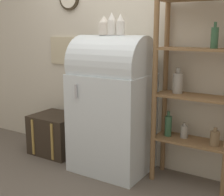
{
  "coord_description": "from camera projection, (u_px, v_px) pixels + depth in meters",
  "views": [
    {
      "loc": [
        1.67,
        -2.44,
        1.47
      ],
      "look_at": [
        -0.0,
        0.24,
        0.78
      ],
      "focal_mm": 50.0,
      "sensor_mm": 36.0,
      "label": 1
    }
  ],
  "objects": [
    {
      "name": "ground_plane",
      "position": [
        100.0,
        177.0,
        3.2
      ],
      "size": [
        12.0,
        12.0,
        0.0
      ],
      "primitive_type": "plane",
      "color": "#60564C"
    },
    {
      "name": "wall_back",
      "position": [
        128.0,
        41.0,
        3.39
      ],
      "size": [
        7.0,
        0.09,
        2.7
      ],
      "color": "beige",
      "rests_on": "ground_plane"
    },
    {
      "name": "refrigerator",
      "position": [
        112.0,
        103.0,
        3.24
      ],
      "size": [
        0.78,
        0.65,
        1.42
      ],
      "color": "silver",
      "rests_on": "ground_plane"
    },
    {
      "name": "suitcase_trunk",
      "position": [
        56.0,
        134.0,
        3.8
      ],
      "size": [
        0.55,
        0.48,
        0.47
      ],
      "color": "#33281E",
      "rests_on": "ground_plane"
    },
    {
      "name": "shelf_unit",
      "position": [
        194.0,
        87.0,
        2.88
      ],
      "size": [
        0.74,
        0.31,
        1.75
      ],
      "color": "olive",
      "rests_on": "ground_plane"
    },
    {
      "name": "vase_left",
      "position": [
        104.0,
        26.0,
        3.11
      ],
      "size": [
        0.11,
        0.11,
        0.19
      ],
      "color": "silver",
      "rests_on": "refrigerator"
    },
    {
      "name": "vase_center",
      "position": [
        111.0,
        24.0,
        3.07
      ],
      "size": [
        0.09,
        0.09,
        0.22
      ],
      "color": "white",
      "rests_on": "refrigerator"
    },
    {
      "name": "vase_right",
      "position": [
        120.0,
        25.0,
        3.03
      ],
      "size": [
        0.08,
        0.08,
        0.2
      ],
      "color": "white",
      "rests_on": "refrigerator"
    }
  ]
}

